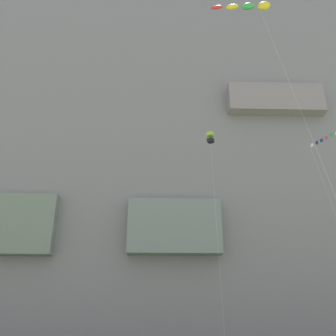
# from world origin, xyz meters

# --- Properties ---
(cliff_face) EXTENTS (180.00, 29.51, 71.67)m
(cliff_face) POSITION_xyz_m (-0.02, 69.65, 35.80)
(cliff_face) COLOR gray
(cliff_face) RESTS_ON ground
(kite_windsock_low_left) EXTENTS (7.27, 6.17, 31.10)m
(kite_windsock_low_left) POSITION_xyz_m (5.51, 23.51, 30.63)
(kite_windsock_low_left) COLOR yellow
(kite_windsock_low_left) RESTS_ON ground
(kite_box_high_center) EXTENTS (0.98, 4.99, 26.45)m
(kite_box_high_center) POSITION_xyz_m (3.84, 39.44, 25.62)
(kite_box_high_center) COLOR #8CCC33
(kite_box_high_center) RESTS_ON ground
(kite_banner_mid_left) EXTENTS (2.14, 3.80, 21.84)m
(kite_banner_mid_left) POSITION_xyz_m (14.63, 31.79, 19.31)
(kite_banner_mid_left) COLOR black
(kite_banner_mid_left) RESTS_ON ground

